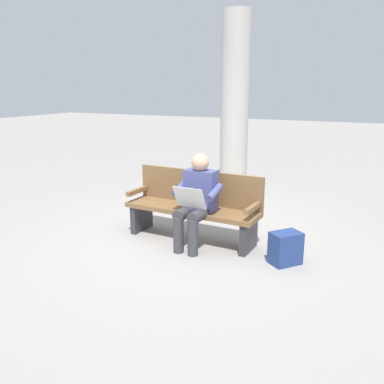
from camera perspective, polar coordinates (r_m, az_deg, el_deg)
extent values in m
plane|color=gray|center=(5.49, -0.07, -6.64)|extent=(40.00, 40.00, 0.00)
cube|color=brown|center=(5.35, -0.07, -2.44)|extent=(1.82, 0.56, 0.06)
cube|color=brown|center=(5.47, 1.00, 0.69)|extent=(1.80, 0.13, 0.45)
cube|color=brown|center=(4.98, 8.57, -2.13)|extent=(0.08, 0.48, 0.06)
cube|color=brown|center=(5.75, -7.53, 0.19)|extent=(0.08, 0.48, 0.06)
cube|color=#2D2D33|center=(5.11, 7.88, -6.08)|extent=(0.10, 0.44, 0.39)
cube|color=#2D2D33|center=(5.83, -7.01, -3.44)|extent=(0.10, 0.44, 0.39)
cube|color=#474C84|center=(5.16, 1.24, 0.24)|extent=(0.41, 0.24, 0.52)
sphere|color=tan|center=(5.06, 1.16, 4.13)|extent=(0.22, 0.22, 0.22)
cylinder|color=#38383D|center=(5.00, 1.15, -3.14)|extent=(0.17, 0.43, 0.15)
cylinder|color=#38383D|center=(5.09, -0.86, -2.81)|extent=(0.17, 0.43, 0.15)
cylinder|color=#38383D|center=(4.92, 0.12, -6.39)|extent=(0.13, 0.13, 0.45)
cylinder|color=#38383D|center=(5.02, -1.91, -5.99)|extent=(0.13, 0.13, 0.45)
cylinder|color=#474C84|center=(4.96, 3.18, -0.04)|extent=(0.10, 0.32, 0.18)
cylinder|color=#474C84|center=(5.18, -1.63, 0.59)|extent=(0.10, 0.32, 0.18)
cube|color=silver|center=(4.91, -0.36, -0.81)|extent=(0.41, 0.15, 0.27)
cube|color=navy|center=(4.84, 12.89, -7.62)|extent=(0.40, 0.41, 0.38)
cube|color=navy|center=(4.96, 11.89, -7.71)|extent=(0.18, 0.21, 0.17)
cylinder|color=#B2AFA8|center=(7.97, 5.98, 12.17)|extent=(0.53, 0.53, 3.32)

